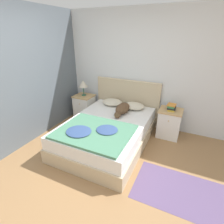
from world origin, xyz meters
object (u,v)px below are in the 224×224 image
object	(u,v)px
pillow_left	(112,102)
table_lamp	(83,84)
pillow_right	(134,106)
book_stack	(172,107)
dog	(122,109)
nightstand_left	(85,107)
nightstand_right	(169,123)
bed	(108,132)

from	to	relation	value
pillow_left	table_lamp	distance (m)	0.87
pillow_right	book_stack	xyz separation A→B (m)	(0.80, 0.01, 0.11)
dog	book_stack	bearing A→B (deg)	20.94
pillow_right	dog	world-z (taller)	dog
pillow_left	pillow_right	xyz separation A→B (m)	(0.53, 0.00, 0.00)
pillow_right	dog	xyz separation A→B (m)	(-0.14, -0.34, 0.03)
nightstand_left	nightstand_right	world-z (taller)	same
nightstand_right	book_stack	bearing A→B (deg)	103.72
nightstand_left	table_lamp	world-z (taller)	table_lamp
bed	pillow_right	bearing A→B (deg)	71.42
bed	pillow_left	world-z (taller)	pillow_left
nightstand_left	table_lamp	bearing A→B (deg)	90.00
bed	nightstand_left	size ratio (longest dim) A/B	3.40
bed	book_stack	size ratio (longest dim) A/B	9.40
nightstand_right	table_lamp	world-z (taller)	table_lamp
bed	dog	size ratio (longest dim) A/B	3.08
dog	book_stack	xyz separation A→B (m)	(0.94, 0.36, 0.07)
nightstand_right	table_lamp	size ratio (longest dim) A/B	1.59
bed	pillow_right	world-z (taller)	pillow_right
nightstand_left	nightstand_right	distance (m)	2.13
nightstand_left	pillow_left	xyz separation A→B (m)	(0.80, -0.00, 0.26)
pillow_left	table_lamp	bearing A→B (deg)	179.16
pillow_right	book_stack	bearing A→B (deg)	1.06
nightstand_right	dog	distance (m)	1.04
bed	book_stack	bearing A→B (deg)	37.19
nightstand_left	book_stack	size ratio (longest dim) A/B	2.76
table_lamp	pillow_right	bearing A→B (deg)	-0.50
nightstand_right	dog	world-z (taller)	dog
book_stack	pillow_right	bearing A→B (deg)	-178.94
pillow_right	table_lamp	world-z (taller)	table_lamp
pillow_left	book_stack	xyz separation A→B (m)	(1.33, 0.01, 0.11)
nightstand_left	pillow_right	distance (m)	1.36
bed	pillow_left	size ratio (longest dim) A/B	4.36
nightstand_right	pillow_left	size ratio (longest dim) A/B	1.28
pillow_left	pillow_right	size ratio (longest dim) A/B	1.00
table_lamp	nightstand_right	bearing A→B (deg)	-0.25
bed	book_stack	world-z (taller)	book_stack
nightstand_left	table_lamp	distance (m)	0.60
nightstand_left	nightstand_right	bearing A→B (deg)	0.00
nightstand_left	book_stack	world-z (taller)	book_stack
table_lamp	book_stack	bearing A→B (deg)	0.08
bed	book_stack	distance (m)	1.40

